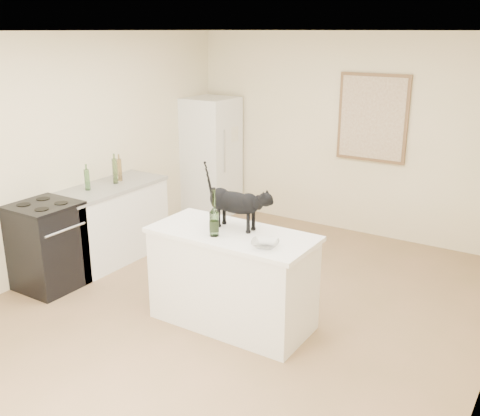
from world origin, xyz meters
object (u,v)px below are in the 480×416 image
object	(u,v)px
fridge	(210,157)
wine_bottle	(214,215)
stove	(47,247)
black_cat	(235,205)
glass_bowl	(265,244)

from	to	relation	value
fridge	wine_bottle	xyz separation A→B (m)	(1.97, -2.71, 0.24)
wine_bottle	stove	bearing A→B (deg)	-173.04
black_cat	glass_bowl	bearing A→B (deg)	-30.04
fridge	wine_bottle	world-z (taller)	fridge
fridge	wine_bottle	bearing A→B (deg)	-54.02
stove	black_cat	distance (m)	2.18
stove	glass_bowl	bearing A→B (deg)	5.71
wine_bottle	glass_bowl	distance (m)	0.53
black_cat	glass_bowl	world-z (taller)	black_cat
black_cat	wine_bottle	xyz separation A→B (m)	(-0.05, -0.26, -0.03)
glass_bowl	stove	bearing A→B (deg)	-174.29
stove	wine_bottle	xyz separation A→B (m)	(1.97, 0.24, 0.64)
fridge	black_cat	size ratio (longest dim) A/B	2.75
fridge	glass_bowl	distance (m)	3.67
fridge	black_cat	distance (m)	3.18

